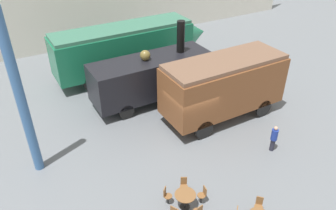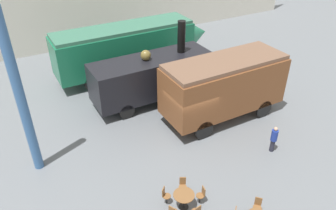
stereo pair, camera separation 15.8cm
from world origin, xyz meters
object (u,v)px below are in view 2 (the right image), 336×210
at_px(streamlined_locomotive, 135,45).
at_px(cafe_chair_0, 258,205).
at_px(steam_locomotive, 152,75).
at_px(visitor_person, 274,138).
at_px(passenger_coach_wooden, 224,84).
at_px(cafe_table_far, 184,197).

xyz_separation_m(streamlined_locomotive, cafe_chair_0, (-1.26, -14.85, -1.66)).
bearing_deg(steam_locomotive, visitor_person, -67.91).
height_order(passenger_coach_wooden, cafe_table_far, passenger_coach_wooden).
relative_size(passenger_coach_wooden, cafe_table_far, 7.93).
bearing_deg(streamlined_locomotive, passenger_coach_wooden, -76.86).
distance_m(cafe_table_far, cafe_chair_0, 3.08).
xyz_separation_m(passenger_coach_wooden, cafe_chair_0, (-3.16, -6.68, -1.70)).
bearing_deg(steam_locomotive, cafe_chair_0, -92.19).
relative_size(steam_locomotive, cafe_chair_0, 8.89).
distance_m(steam_locomotive, cafe_table_far, 9.18).
relative_size(cafe_chair_0, visitor_person, 0.57).
height_order(cafe_table_far, visitor_person, visitor_person).
relative_size(streamlined_locomotive, visitor_person, 8.03).
height_order(cafe_table_far, cafe_chair_0, cafe_chair_0).
distance_m(steam_locomotive, visitor_person, 8.36).
height_order(passenger_coach_wooden, visitor_person, passenger_coach_wooden).
height_order(streamlined_locomotive, steam_locomotive, steam_locomotive).
distance_m(passenger_coach_wooden, visitor_person, 4.21).
xyz_separation_m(streamlined_locomotive, passenger_coach_wooden, (1.91, -8.17, 0.05)).
bearing_deg(steam_locomotive, cafe_table_far, -108.65).
distance_m(steam_locomotive, passenger_coach_wooden, 4.66).
bearing_deg(cafe_table_far, passenger_coach_wooden, 40.75).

